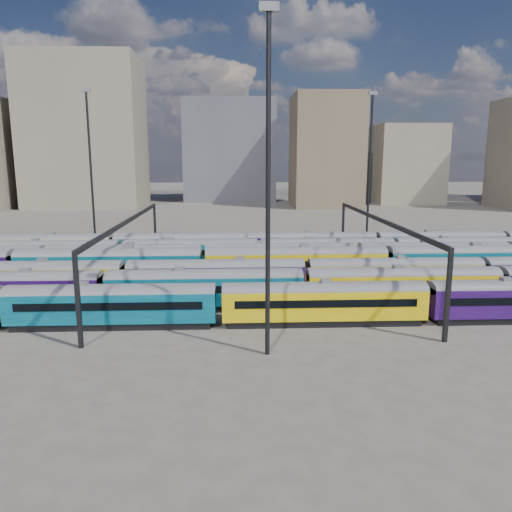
{
  "coord_description": "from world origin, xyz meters",
  "views": [
    {
      "loc": [
        -7.53,
        -58.79,
        15.17
      ],
      "look_at": [
        -4.79,
        2.46,
        3.0
      ],
      "focal_mm": 35.0,
      "sensor_mm": 36.0,
      "label": 1
    }
  ],
  "objects_px": {
    "rake_0": "(427,297)",
    "rake_1": "(402,282)",
    "rake_2": "(394,272)",
    "mast_2": "(268,174)"
  },
  "relations": [
    {
      "from": "rake_1",
      "to": "rake_2",
      "type": "height_order",
      "value": "rake_1"
    },
    {
      "from": "rake_0",
      "to": "mast_2",
      "type": "height_order",
      "value": "mast_2"
    },
    {
      "from": "rake_0",
      "to": "rake_1",
      "type": "xyz_separation_m",
      "value": [
        -0.64,
        5.0,
        0.12
      ]
    },
    {
      "from": "rake_0",
      "to": "rake_1",
      "type": "height_order",
      "value": "rake_1"
    },
    {
      "from": "rake_1",
      "to": "rake_2",
      "type": "bearing_deg",
      "value": 81.01
    },
    {
      "from": "rake_0",
      "to": "rake_1",
      "type": "relative_size",
      "value": 1.15
    },
    {
      "from": "rake_0",
      "to": "rake_2",
      "type": "relative_size",
      "value": 0.83
    },
    {
      "from": "mast_2",
      "to": "rake_0",
      "type": "bearing_deg",
      "value": 24.6
    },
    {
      "from": "rake_2",
      "to": "rake_1",
      "type": "bearing_deg",
      "value": -98.99
    },
    {
      "from": "rake_0",
      "to": "mast_2",
      "type": "distance_m",
      "value": 20.37
    }
  ]
}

